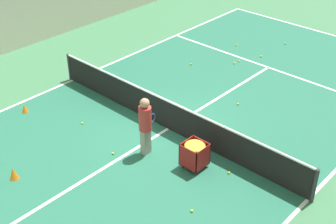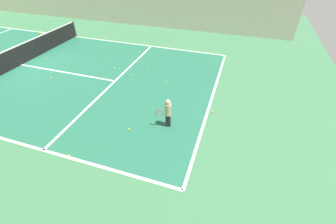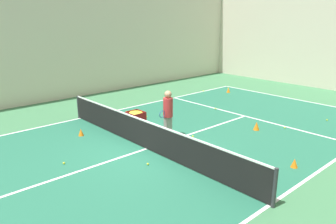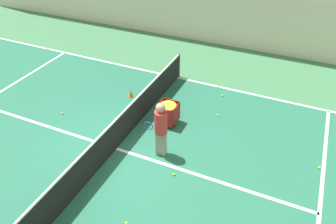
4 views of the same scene
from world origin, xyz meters
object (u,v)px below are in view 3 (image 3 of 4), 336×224
(coach_at_net, at_px, (168,111))
(training_cone_0, at_px, (228,90))
(ball_cart, at_px, (136,117))
(tennis_net, at_px, (146,134))
(training_cone_1, at_px, (256,126))

(coach_at_net, relative_size, training_cone_0, 6.11)
(coach_at_net, xyz_separation_m, ball_cart, (-1.45, -0.43, -0.47))
(tennis_net, distance_m, training_cone_1, 4.79)
(coach_at_net, bearing_deg, training_cone_1, 146.01)
(ball_cart, bearing_deg, coach_at_net, 16.55)
(tennis_net, xyz_separation_m, coach_at_net, (-0.37, 1.34, 0.50))
(tennis_net, height_order, coach_at_net, coach_at_net)
(ball_cart, xyz_separation_m, training_cone_0, (-1.76, 8.29, -0.42))
(coach_at_net, bearing_deg, tennis_net, 10.72)
(training_cone_0, bearing_deg, coach_at_net, -67.77)
(tennis_net, bearing_deg, coach_at_net, 105.29)
(training_cone_0, distance_m, training_cone_1, 6.84)
(training_cone_0, height_order, training_cone_1, training_cone_1)
(training_cone_1, bearing_deg, coach_at_net, -119.42)
(coach_at_net, distance_m, ball_cart, 1.58)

